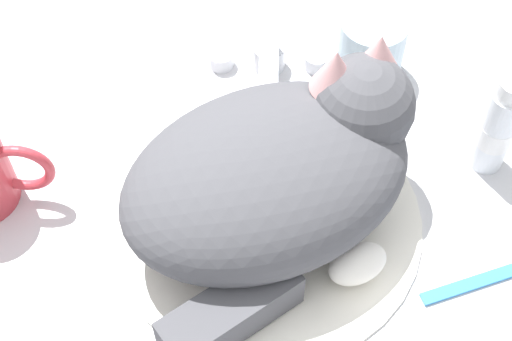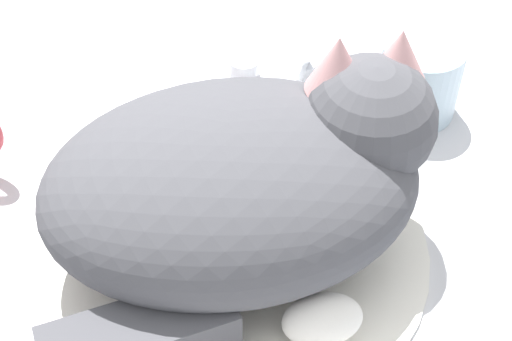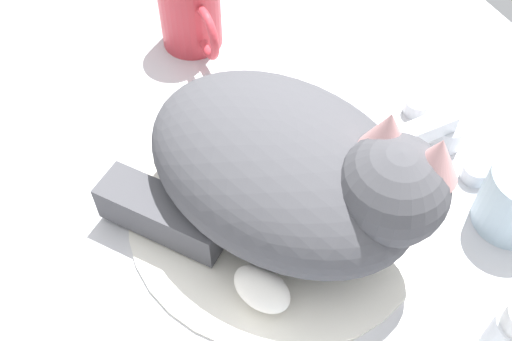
# 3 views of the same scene
# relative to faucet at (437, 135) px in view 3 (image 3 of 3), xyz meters

# --- Properties ---
(ground_plane) EXTENTS (1.10, 0.83, 0.03)m
(ground_plane) POSITION_rel_faucet_xyz_m (0.00, -0.19, -0.04)
(ground_plane) COLOR silver
(sink_basin) EXTENTS (0.30, 0.30, 0.01)m
(sink_basin) POSITION_rel_faucet_xyz_m (0.00, -0.19, -0.02)
(sink_basin) COLOR white
(sink_basin) RESTS_ON ground_plane
(faucet) EXTENTS (0.13, 0.10, 0.05)m
(faucet) POSITION_rel_faucet_xyz_m (0.00, 0.00, 0.00)
(faucet) COLOR silver
(faucet) RESTS_ON ground_plane
(cat) EXTENTS (0.33, 0.31, 0.16)m
(cat) POSITION_rel_faucet_xyz_m (0.01, -0.18, 0.05)
(cat) COLOR #4C4C51
(cat) RESTS_ON sink_basin
(coffee_mug) EXTENTS (0.12, 0.08, 0.10)m
(coffee_mug) POSITION_rel_faucet_xyz_m (-0.28, -0.17, 0.03)
(coffee_mug) COLOR #C63842
(coffee_mug) RESTS_ON ground_plane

